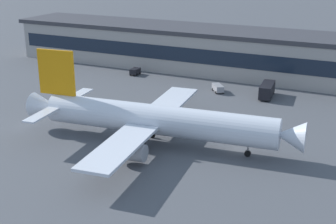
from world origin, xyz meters
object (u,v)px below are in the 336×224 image
object	(u,v)px
baggage_tug	(135,71)
follow_me_car	(218,88)
fuel_truck	(267,90)
airliner	(154,119)

from	to	relation	value
baggage_tug	follow_me_car	bearing A→B (deg)	-12.24
fuel_truck	baggage_tug	bearing A→B (deg)	172.83
airliner	fuel_truck	xyz separation A→B (m)	(11.36, 37.28, -2.85)
follow_me_car	fuel_truck	world-z (taller)	fuel_truck
follow_me_car	fuel_truck	bearing A→B (deg)	4.50
follow_me_car	fuel_truck	distance (m)	12.22
airliner	baggage_tug	xyz separation A→B (m)	(-28.12, 42.25, -3.65)
baggage_tug	fuel_truck	bearing A→B (deg)	-7.17
fuel_truck	airliner	bearing A→B (deg)	-106.95
follow_me_car	baggage_tug	distance (m)	27.96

